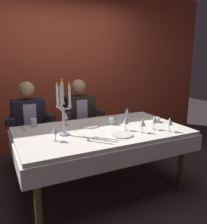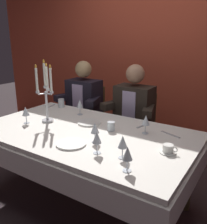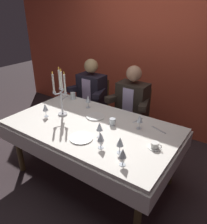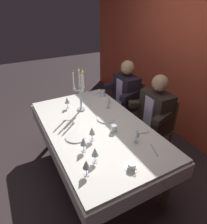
{
  "view_description": "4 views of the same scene",
  "coord_description": "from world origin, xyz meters",
  "px_view_note": "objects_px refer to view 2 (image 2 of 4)",
  "views": [
    {
      "loc": [
        -1.12,
        -2.33,
        1.54
      ],
      "look_at": [
        0.04,
        0.03,
        0.93
      ],
      "focal_mm": 37.73,
      "sensor_mm": 36.0,
      "label": 1
    },
    {
      "loc": [
        1.27,
        -1.63,
        1.54
      ],
      "look_at": [
        0.13,
        0.11,
        0.91
      ],
      "focal_mm": 40.2,
      "sensor_mm": 36.0,
      "label": 2
    },
    {
      "loc": [
        1.36,
        -1.72,
        1.95
      ],
      "look_at": [
        0.11,
        0.08,
        0.9
      ],
      "focal_mm": 35.56,
      "sensor_mm": 36.0,
      "label": 3
    },
    {
      "loc": [
        1.8,
        -0.86,
        2.08
      ],
      "look_at": [
        0.1,
        0.05,
        0.97
      ],
      "focal_mm": 32.41,
      "sensor_mm": 36.0,
      "label": 4
    }
  ],
  "objects_px": {
    "candelabra": "(46,95)",
    "wine_glass_4": "(146,121)",
    "wine_glass_0": "(80,104)",
    "wine_glass_3": "(95,129)",
    "seated_diner_0": "(84,100)",
    "water_tumbler_0": "(61,103)",
    "coffee_cup_0": "(168,149)",
    "wine_glass_6": "(26,112)",
    "seated_diner_1": "(134,108)",
    "water_tumbler_1": "(111,126)",
    "dinner_plate_0": "(89,123)",
    "wine_glass_1": "(123,142)",
    "wine_glass_5": "(97,138)",
    "dining_table": "(85,143)",
    "wine_glass_2": "(127,154)",
    "dinner_plate_1": "(71,144)"
  },
  "relations": [
    {
      "from": "water_tumbler_0",
      "to": "wine_glass_4",
      "type": "bearing_deg",
      "value": -10.81
    },
    {
      "from": "wine_glass_1",
      "to": "wine_glass_3",
      "type": "height_order",
      "value": "same"
    },
    {
      "from": "wine_glass_4",
      "to": "seated_diner_1",
      "type": "relative_size",
      "value": 0.13
    },
    {
      "from": "dinner_plate_0",
      "to": "seated_diner_0",
      "type": "height_order",
      "value": "seated_diner_0"
    },
    {
      "from": "dining_table",
      "to": "seated_diner_0",
      "type": "relative_size",
      "value": 1.56
    },
    {
      "from": "wine_glass_0",
      "to": "wine_glass_4",
      "type": "relative_size",
      "value": 1.0
    },
    {
      "from": "wine_glass_0",
      "to": "seated_diner_1",
      "type": "bearing_deg",
      "value": 55.59
    },
    {
      "from": "wine_glass_0",
      "to": "seated_diner_0",
      "type": "relative_size",
      "value": 0.13
    },
    {
      "from": "dinner_plate_0",
      "to": "wine_glass_4",
      "type": "xyz_separation_m",
      "value": [
        0.55,
        0.05,
        0.11
      ]
    },
    {
      "from": "dining_table",
      "to": "water_tumbler_1",
      "type": "xyz_separation_m",
      "value": [
        0.2,
        0.13,
        0.16
      ]
    },
    {
      "from": "candelabra",
      "to": "coffee_cup_0",
      "type": "distance_m",
      "value": 1.23
    },
    {
      "from": "wine_glass_0",
      "to": "wine_glass_2",
      "type": "bearing_deg",
      "value": -38.05
    },
    {
      "from": "wine_glass_2",
      "to": "wine_glass_6",
      "type": "distance_m",
      "value": 1.24
    },
    {
      "from": "dining_table",
      "to": "seated_diner_0",
      "type": "distance_m",
      "value": 1.12
    },
    {
      "from": "water_tumbler_0",
      "to": "coffee_cup_0",
      "type": "relative_size",
      "value": 0.75
    },
    {
      "from": "wine_glass_3",
      "to": "candelabra",
      "type": "bearing_deg",
      "value": 167.09
    },
    {
      "from": "wine_glass_6",
      "to": "coffee_cup_0",
      "type": "bearing_deg",
      "value": 5.44
    },
    {
      "from": "candelabra",
      "to": "seated_diner_1",
      "type": "relative_size",
      "value": 0.48
    },
    {
      "from": "wine_glass_1",
      "to": "dining_table",
      "type": "bearing_deg",
      "value": 153.06
    },
    {
      "from": "water_tumbler_0",
      "to": "water_tumbler_1",
      "type": "distance_m",
      "value": 0.94
    },
    {
      "from": "wine_glass_1",
      "to": "wine_glass_2",
      "type": "xyz_separation_m",
      "value": [
        0.11,
        -0.13,
        -0.0
      ]
    },
    {
      "from": "wine_glass_4",
      "to": "wine_glass_6",
      "type": "xyz_separation_m",
      "value": [
        -1.05,
        -0.38,
        0.0
      ]
    },
    {
      "from": "water_tumbler_0",
      "to": "wine_glass_6",
      "type": "bearing_deg",
      "value": -80.3
    },
    {
      "from": "wine_glass_1",
      "to": "seated_diner_1",
      "type": "xyz_separation_m",
      "value": [
        -0.48,
        1.16,
        -0.12
      ]
    },
    {
      "from": "water_tumbler_0",
      "to": "water_tumbler_1",
      "type": "height_order",
      "value": "water_tumbler_0"
    },
    {
      "from": "dinner_plate_0",
      "to": "water_tumbler_0",
      "type": "height_order",
      "value": "water_tumbler_0"
    },
    {
      "from": "wine_glass_1",
      "to": "wine_glass_6",
      "type": "distance_m",
      "value": 1.12
    },
    {
      "from": "candelabra",
      "to": "water_tumbler_0",
      "type": "distance_m",
      "value": 0.56
    },
    {
      "from": "candelabra",
      "to": "wine_glass_3",
      "type": "relative_size",
      "value": 3.62
    },
    {
      "from": "wine_glass_5",
      "to": "coffee_cup_0",
      "type": "bearing_deg",
      "value": 34.12
    },
    {
      "from": "dinner_plate_1",
      "to": "coffee_cup_0",
      "type": "relative_size",
      "value": 1.77
    },
    {
      "from": "candelabra",
      "to": "wine_glass_1",
      "type": "bearing_deg",
      "value": -15.38
    },
    {
      "from": "wine_glass_3",
      "to": "coffee_cup_0",
      "type": "xyz_separation_m",
      "value": [
        0.54,
        0.14,
        -0.09
      ]
    },
    {
      "from": "candelabra",
      "to": "wine_glass_1",
      "type": "xyz_separation_m",
      "value": [
        0.98,
        -0.27,
        -0.15
      ]
    },
    {
      "from": "wine_glass_6",
      "to": "seated_diner_1",
      "type": "height_order",
      "value": "seated_diner_1"
    },
    {
      "from": "wine_glass_1",
      "to": "water_tumbler_1",
      "type": "relative_size",
      "value": 2.03
    },
    {
      "from": "candelabra",
      "to": "wine_glass_4",
      "type": "height_order",
      "value": "candelabra"
    },
    {
      "from": "dining_table",
      "to": "water_tumbler_1",
      "type": "bearing_deg",
      "value": 33.48
    },
    {
      "from": "candelabra",
      "to": "seated_diner_0",
      "type": "bearing_deg",
      "value": 104.42
    },
    {
      "from": "wine_glass_2",
      "to": "seated_diner_0",
      "type": "distance_m",
      "value": 1.84
    },
    {
      "from": "water_tumbler_1",
      "to": "coffee_cup_0",
      "type": "height_order",
      "value": "water_tumbler_1"
    },
    {
      "from": "wine_glass_0",
      "to": "wine_glass_6",
      "type": "xyz_separation_m",
      "value": [
        -0.26,
        -0.49,
        0.0
      ]
    },
    {
      "from": "candelabra",
      "to": "coffee_cup_0",
      "type": "relative_size",
      "value": 4.5
    },
    {
      "from": "candelabra",
      "to": "wine_glass_5",
      "type": "relative_size",
      "value": 3.62
    },
    {
      "from": "wine_glass_1",
      "to": "seated_diner_1",
      "type": "height_order",
      "value": "seated_diner_1"
    },
    {
      "from": "wine_glass_0",
      "to": "wine_glass_3",
      "type": "xyz_separation_m",
      "value": [
        0.54,
        -0.5,
        -0.0
      ]
    },
    {
      "from": "candelabra",
      "to": "wine_glass_4",
      "type": "bearing_deg",
      "value": 14.24
    },
    {
      "from": "seated_diner_0",
      "to": "seated_diner_1",
      "type": "height_order",
      "value": "same"
    },
    {
      "from": "coffee_cup_0",
      "to": "dining_table",
      "type": "bearing_deg",
      "value": 178.64
    },
    {
      "from": "wine_glass_5",
      "to": "seated_diner_0",
      "type": "distance_m",
      "value": 1.57
    }
  ]
}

